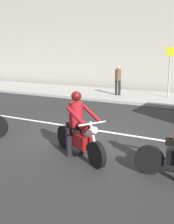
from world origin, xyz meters
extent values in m
plane|color=#252525|center=(0.00, 0.00, 0.00)|extent=(80.00, 80.00, 0.00)
cube|color=#99968E|center=(0.00, 8.00, 0.07)|extent=(40.00, 4.40, 0.14)
cube|color=silver|center=(-0.10, 0.90, 0.00)|extent=(18.00, 0.14, 0.01)
cylinder|color=black|center=(1.19, -1.76, 0.30)|extent=(0.59, 0.40, 0.61)
cylinder|color=black|center=(-0.20, -0.99, 0.30)|extent=(0.59, 0.40, 0.61)
cylinder|color=silver|center=(1.09, -1.70, 0.64)|extent=(0.33, 0.21, 0.74)
cube|color=maroon|center=(0.50, -1.37, 0.44)|extent=(0.90, 0.67, 0.32)
ellipsoid|color=maroon|center=(0.69, -1.48, 0.84)|extent=(0.54, 0.44, 0.22)
cube|color=black|center=(0.34, -1.29, 0.74)|extent=(0.57, 0.46, 0.10)
cylinder|color=silver|center=(1.03, -1.67, 0.98)|extent=(0.37, 0.63, 0.04)
sphere|color=silver|center=(1.10, -1.71, 0.84)|extent=(0.17, 0.17, 0.17)
cylinder|color=silver|center=(0.31, -1.09, 0.32)|extent=(0.65, 0.40, 0.07)
cylinder|color=black|center=(0.28, -1.48, 0.36)|extent=(0.20, 0.20, 0.72)
cylinder|color=black|center=(0.47, -1.13, 0.36)|extent=(0.20, 0.20, 0.72)
cylinder|color=maroon|center=(0.39, -1.32, 1.05)|extent=(0.46, 0.46, 0.61)
cylinder|color=maroon|center=(0.61, -1.69, 1.11)|extent=(0.71, 0.45, 0.33)
cylinder|color=maroon|center=(0.82, -1.30, 1.11)|extent=(0.71, 0.45, 0.33)
sphere|color=tan|center=(0.41, -1.33, 1.47)|extent=(0.20, 0.20, 0.20)
sphere|color=#510F0F|center=(0.41, -1.33, 1.50)|extent=(0.25, 0.25, 0.25)
cylinder|color=black|center=(2.30, -1.47, 0.31)|extent=(0.63, 0.24, 0.62)
cylinder|color=silver|center=(2.70, -1.22, 0.33)|extent=(0.70, 0.21, 0.07)
cylinder|color=gray|center=(0.41, 8.22, 1.49)|extent=(0.08, 0.08, 2.70)
cube|color=yellow|center=(0.41, 8.19, 2.59)|extent=(0.44, 0.03, 0.44)
cylinder|color=black|center=(-2.40, 7.60, 0.56)|extent=(0.14, 0.14, 0.85)
cylinder|color=black|center=(-2.20, 7.60, 0.56)|extent=(0.14, 0.14, 0.85)
cylinder|color=#4C3823|center=(-2.30, 7.60, 1.30)|extent=(0.34, 0.34, 0.62)
sphere|color=tan|center=(-2.30, 7.60, 1.72)|extent=(0.21, 0.21, 0.21)
camera|label=1|loc=(3.80, -6.81, 2.51)|focal=43.54mm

